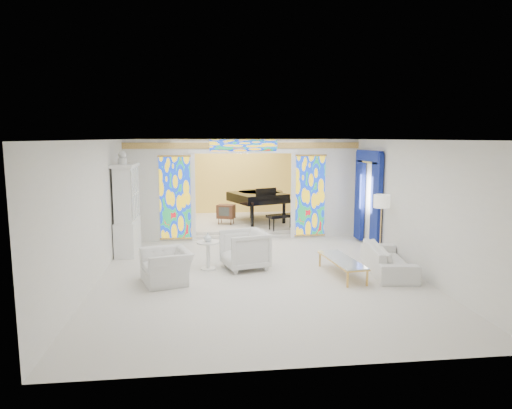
{
  "coord_description": "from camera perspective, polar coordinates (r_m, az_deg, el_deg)",
  "views": [
    {
      "loc": [
        -1.22,
        -11.59,
        3.04
      ],
      "look_at": [
        0.17,
        0.2,
        1.31
      ],
      "focal_mm": 32.0,
      "sensor_mm": 36.0,
      "label": 1
    }
  ],
  "objects": [
    {
      "name": "alcove_platform",
      "position": [
        16.01,
        -2.23,
        -2.31
      ],
      "size": [
        6.8,
        3.8,
        0.18
      ],
      "primitive_type": "cube",
      "color": "silver",
      "rests_on": "floor"
    },
    {
      "name": "stained_glass_left",
      "position": [
        13.61,
        -10.07,
        0.84
      ],
      "size": [
        0.9,
        0.04,
        2.4
      ],
      "primitive_type": "cube",
      "color": "gold",
      "rests_on": "partition_wall"
    },
    {
      "name": "blue_drapes",
      "position": [
        13.21,
        13.81,
        1.72
      ],
      "size": [
        0.14,
        1.85,
        2.65
      ],
      "color": "navy",
      "rests_on": "wall_right"
    },
    {
      "name": "vase",
      "position": [
        10.64,
        -6.04,
        -4.07
      ],
      "size": [
        0.22,
        0.22,
        0.2
      ],
      "primitive_type": "imported",
      "rotation": [
        0.0,
        0.0,
        0.1
      ],
      "color": "white",
      "rests_on": "side_table"
    },
    {
      "name": "wall_back",
      "position": [
        17.7,
        -2.74,
        3.31
      ],
      "size": [
        7.0,
        0.02,
        3.0
      ],
      "primitive_type": "cube",
      "color": "silver",
      "rests_on": "floor"
    },
    {
      "name": "ceiling",
      "position": [
        11.65,
        -0.71,
        8.12
      ],
      "size": [
        7.0,
        12.0,
        0.02
      ],
      "primitive_type": "cube",
      "color": "white",
      "rests_on": "wall_back"
    },
    {
      "name": "coffee_table",
      "position": [
        10.37,
        10.7,
        -6.89
      ],
      "size": [
        0.7,
        1.75,
        0.38
      ],
      "rotation": [
        0.0,
        0.0,
        0.11
      ],
      "color": "silver",
      "rests_on": "floor"
    },
    {
      "name": "wall_front",
      "position": [
        5.92,
        5.46,
        -6.8
      ],
      "size": [
        7.0,
        0.02,
        3.0
      ],
      "primitive_type": "cube",
      "color": "silver",
      "rests_on": "floor"
    },
    {
      "name": "stained_glass_right",
      "position": [
        13.97,
        6.79,
        1.1
      ],
      "size": [
        0.9,
        0.04,
        2.4
      ],
      "primitive_type": "cube",
      "color": "gold",
      "rests_on": "partition_wall"
    },
    {
      "name": "gold_curtain_back",
      "position": [
        17.58,
        -2.71,
        3.28
      ],
      "size": [
        6.7,
        0.1,
        2.9
      ],
      "primitive_type": "cube",
      "color": "#E8B950",
      "rests_on": "wall_back"
    },
    {
      "name": "china_cabinet",
      "position": [
        12.49,
        -15.83,
        -0.62
      ],
      "size": [
        0.56,
        1.46,
        2.72
      ],
      "color": "white",
      "rests_on": "floor"
    },
    {
      "name": "floor",
      "position": [
        12.04,
        -0.68,
        -6.31
      ],
      "size": [
        12.0,
        12.0,
        0.0
      ],
      "primitive_type": "plane",
      "color": "silver",
      "rests_on": "ground"
    },
    {
      "name": "floor_lamp",
      "position": [
        11.77,
        15.43,
        0.02
      ],
      "size": [
        0.48,
        0.48,
        1.65
      ],
      "rotation": [
        0.0,
        0.0,
        -0.22
      ],
      "color": "gold",
      "rests_on": "floor"
    },
    {
      "name": "chandelier",
      "position": [
        15.66,
        -1.52,
        6.52
      ],
      "size": [
        0.48,
        0.48,
        0.3
      ],
      "primitive_type": "cylinder",
      "color": "gold",
      "rests_on": "ceiling"
    },
    {
      "name": "stained_glass_transom",
      "position": [
        13.54,
        -1.55,
        7.38
      ],
      "size": [
        2.0,
        0.04,
        0.34
      ],
      "primitive_type": "cube",
      "color": "gold",
      "rests_on": "partition_wall"
    },
    {
      "name": "tv_console",
      "position": [
        15.26,
        -3.78,
        -0.89
      ],
      "size": [
        0.66,
        0.57,
        0.65
      ],
      "rotation": [
        0.0,
        0.0,
        -0.39
      ],
      "color": "#56311F",
      "rests_on": "alcove_platform"
    },
    {
      "name": "armchair_left",
      "position": [
        9.92,
        -11.12,
        -7.6
      ],
      "size": [
        1.22,
        1.31,
        0.7
      ],
      "primitive_type": "imported",
      "rotation": [
        0.0,
        0.0,
        -1.26
      ],
      "color": "white",
      "rests_on": "floor"
    },
    {
      "name": "wall_right",
      "position": [
        12.61,
        15.33,
        1.0
      ],
      "size": [
        0.02,
        12.0,
        3.0
      ],
      "primitive_type": "cube",
      "color": "silver",
      "rests_on": "floor"
    },
    {
      "name": "side_table",
      "position": [
        10.71,
        -6.02,
        -5.81
      ],
      "size": [
        0.69,
        0.69,
        0.66
      ],
      "rotation": [
        0.0,
        0.0,
        0.38
      ],
      "color": "white",
      "rests_on": "floor"
    },
    {
      "name": "wall_left",
      "position": [
        11.91,
        -17.69,
        0.49
      ],
      "size": [
        0.02,
        12.0,
        3.0
      ],
      "primitive_type": "cube",
      "color": "silver",
      "rests_on": "floor"
    },
    {
      "name": "grand_piano",
      "position": [
        15.86,
        0.47,
        0.92
      ],
      "size": [
        2.24,
        3.39,
        1.21
      ],
      "rotation": [
        0.0,
        0.0,
        0.37
      ],
      "color": "black",
      "rests_on": "alcove_platform"
    },
    {
      "name": "armchair_right",
      "position": [
        10.72,
        -1.45,
        -5.67
      ],
      "size": [
        1.2,
        1.18,
        0.9
      ],
      "primitive_type": "imported",
      "rotation": [
        0.0,
        0.0,
        -1.31
      ],
      "color": "white",
      "rests_on": "floor"
    },
    {
      "name": "partition_wall",
      "position": [
        13.71,
        -1.57,
        2.51
      ],
      "size": [
        7.0,
        0.22,
        3.0
      ],
      "color": "silver",
      "rests_on": "floor"
    },
    {
      "name": "sofa",
      "position": [
        10.88,
        16.18,
        -6.57
      ],
      "size": [
        1.11,
        2.2,
        0.62
      ],
      "primitive_type": "imported",
      "rotation": [
        0.0,
        0.0,
        1.43
      ],
      "color": "white",
      "rests_on": "floor"
    }
  ]
}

